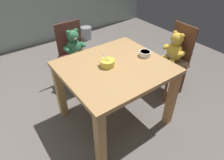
{
  "coord_description": "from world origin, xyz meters",
  "views": [
    {
      "loc": [
        -1.01,
        -1.33,
        1.8
      ],
      "look_at": [
        0.0,
        0.05,
        0.53
      ],
      "focal_mm": 31.6,
      "sensor_mm": 36.0,
      "label": 1
    }
  ],
  "objects_px": {
    "dining_table": "(115,77)",
    "metal_pail": "(86,33)",
    "porridge_bowl_white_near_right": "(145,53)",
    "teddy_chair_near_right": "(173,55)",
    "teddy_chair_far_center": "(75,49)",
    "porridge_bowl_yellow_center": "(107,63)"
  },
  "relations": [
    {
      "from": "teddy_chair_near_right",
      "to": "porridge_bowl_white_near_right",
      "type": "bearing_deg",
      "value": 4.54
    },
    {
      "from": "dining_table",
      "to": "teddy_chair_near_right",
      "type": "distance_m",
      "value": 0.93
    },
    {
      "from": "dining_table",
      "to": "porridge_bowl_white_near_right",
      "type": "distance_m",
      "value": 0.41
    },
    {
      "from": "porridge_bowl_yellow_center",
      "to": "metal_pail",
      "type": "bearing_deg",
      "value": 66.31
    },
    {
      "from": "dining_table",
      "to": "metal_pail",
      "type": "bearing_deg",
      "value": 68.12
    },
    {
      "from": "metal_pail",
      "to": "teddy_chair_near_right",
      "type": "bearing_deg",
      "value": -88.14
    },
    {
      "from": "dining_table",
      "to": "porridge_bowl_yellow_center",
      "type": "distance_m",
      "value": 0.18
    },
    {
      "from": "dining_table",
      "to": "metal_pail",
      "type": "xyz_separation_m",
      "value": [
        0.86,
        2.15,
        -0.48
      ]
    },
    {
      "from": "dining_table",
      "to": "porridge_bowl_white_near_right",
      "type": "bearing_deg",
      "value": -4.18
    },
    {
      "from": "teddy_chair_far_center",
      "to": "porridge_bowl_yellow_center",
      "type": "distance_m",
      "value": 0.88
    },
    {
      "from": "teddy_chair_far_center",
      "to": "porridge_bowl_yellow_center",
      "type": "relative_size",
      "value": 5.8
    },
    {
      "from": "teddy_chair_near_right",
      "to": "teddy_chair_far_center",
      "type": "distance_m",
      "value": 1.3
    },
    {
      "from": "teddy_chair_near_right",
      "to": "porridge_bowl_yellow_center",
      "type": "relative_size",
      "value": 6.09
    },
    {
      "from": "dining_table",
      "to": "porridge_bowl_white_near_right",
      "type": "height_order",
      "value": "porridge_bowl_white_near_right"
    },
    {
      "from": "teddy_chair_near_right",
      "to": "metal_pail",
      "type": "height_order",
      "value": "teddy_chair_near_right"
    },
    {
      "from": "metal_pail",
      "to": "porridge_bowl_yellow_center",
      "type": "bearing_deg",
      "value": -113.69
    },
    {
      "from": "teddy_chair_far_center",
      "to": "porridge_bowl_yellow_center",
      "type": "height_order",
      "value": "teddy_chair_far_center"
    },
    {
      "from": "porridge_bowl_yellow_center",
      "to": "teddy_chair_far_center",
      "type": "bearing_deg",
      "value": 86.58
    },
    {
      "from": "porridge_bowl_yellow_center",
      "to": "teddy_chair_near_right",
      "type": "bearing_deg",
      "value": -2.69
    },
    {
      "from": "dining_table",
      "to": "metal_pail",
      "type": "relative_size",
      "value": 4.12
    },
    {
      "from": "dining_table",
      "to": "teddy_chair_far_center",
      "type": "distance_m",
      "value": 0.9
    },
    {
      "from": "teddy_chair_near_right",
      "to": "porridge_bowl_yellow_center",
      "type": "height_order",
      "value": "teddy_chair_near_right"
    }
  ]
}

